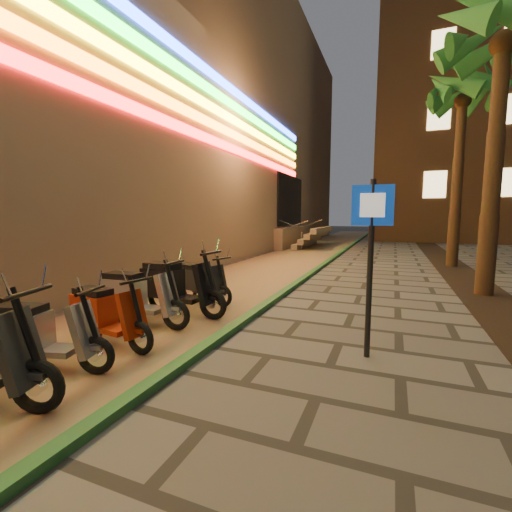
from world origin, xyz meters
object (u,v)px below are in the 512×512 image
at_px(pedestrian_sign, 371,244).
at_px(scooter_6, 104,314).
at_px(scooter_5, 39,334).
at_px(scooter_9, 199,281).
at_px(scooter_8, 174,286).
at_px(scooter_7, 136,296).

distance_m(pedestrian_sign, scooter_6, 3.90).
distance_m(scooter_5, scooter_9, 3.68).
bearing_deg(pedestrian_sign, scooter_8, 165.79).
height_order(pedestrian_sign, scooter_9, pedestrian_sign).
height_order(scooter_5, scooter_9, scooter_5).
xyz_separation_m(pedestrian_sign, scooter_5, (-3.69, -1.95, -1.07)).
relative_size(scooter_6, scooter_8, 0.84).
relative_size(pedestrian_sign, scooter_6, 1.54).
distance_m(scooter_6, scooter_9, 2.73).
bearing_deg(scooter_8, scooter_7, -101.80).
bearing_deg(scooter_5, pedestrian_sign, 12.98).
xyz_separation_m(pedestrian_sign, scooter_8, (-3.62, 0.73, -0.97)).
distance_m(scooter_5, scooter_7, 1.87).
height_order(scooter_5, scooter_6, same).
height_order(pedestrian_sign, scooter_8, pedestrian_sign).
bearing_deg(scooter_6, scooter_5, -87.02).
relative_size(scooter_5, scooter_8, 0.84).
xyz_separation_m(scooter_6, scooter_9, (-0.06, 2.73, -0.01)).
distance_m(scooter_7, scooter_8, 0.85).
distance_m(scooter_5, scooter_6, 0.95).
bearing_deg(scooter_9, pedestrian_sign, -10.43).
relative_size(scooter_5, scooter_6, 0.99).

